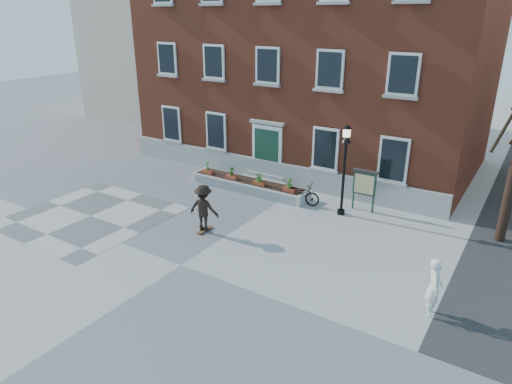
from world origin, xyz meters
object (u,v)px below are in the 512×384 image
Objects in this scene: bicycle at (299,193)px; skateboarder at (204,208)px; bystander at (434,287)px; notice_board at (364,184)px; lamp_post at (345,158)px.

skateboarder is at bearing 152.27° from bicycle.
notice_board is at bearing 17.15° from bystander.
bicycle is at bearing -163.56° from notice_board.
bicycle is 2.91m from lamp_post.
bystander is 0.96× the size of notice_board.
lamp_post is 1.66m from notice_board.
bystander is 8.88m from skateboarder.
notice_board is 7.03m from skateboarder.
lamp_post reaches higher than notice_board.
skateboarder reaches higher than notice_board.
bicycle is 4.93m from skateboarder.
skateboarder is (-8.85, 0.70, 0.12)m from bystander.
skateboarder is (-1.82, -4.55, 0.50)m from bicycle.
bicycle is 8.78m from bystander.
skateboarder reaches higher than bystander.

